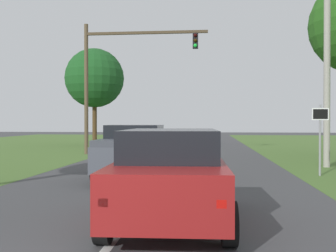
{
  "coord_description": "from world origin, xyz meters",
  "views": [
    {
      "loc": [
        1.56,
        -4.08,
        1.98
      ],
      "look_at": [
        -0.44,
        16.26,
        1.76
      ],
      "focal_mm": 43.04,
      "sensor_mm": 36.0,
      "label": 1
    }
  ],
  "objects_px": {
    "traffic_light": "(117,68)",
    "extra_tree_2": "(95,78)",
    "red_suv_near": "(171,173)",
    "keep_moving_sign": "(320,130)",
    "utility_pole_right": "(327,73)",
    "pickup_truck_lead": "(136,151)"
  },
  "relations": [
    {
      "from": "traffic_light",
      "to": "extra_tree_2",
      "type": "xyz_separation_m",
      "value": [
        -3.71,
        8.12,
        0.3
      ]
    },
    {
      "from": "red_suv_near",
      "to": "keep_moving_sign",
      "type": "relative_size",
      "value": 1.74
    },
    {
      "from": "red_suv_near",
      "to": "utility_pole_right",
      "type": "bearing_deg",
      "value": 60.13
    },
    {
      "from": "red_suv_near",
      "to": "extra_tree_2",
      "type": "distance_m",
      "value": 26.1
    },
    {
      "from": "utility_pole_right",
      "to": "extra_tree_2",
      "type": "bearing_deg",
      "value": 135.62
    },
    {
      "from": "traffic_light",
      "to": "keep_moving_sign",
      "type": "height_order",
      "value": "traffic_light"
    },
    {
      "from": "traffic_light",
      "to": "red_suv_near",
      "type": "bearing_deg",
      "value": -73.61
    },
    {
      "from": "pickup_truck_lead",
      "to": "traffic_light",
      "type": "height_order",
      "value": "traffic_light"
    },
    {
      "from": "red_suv_near",
      "to": "pickup_truck_lead",
      "type": "bearing_deg",
      "value": 106.34
    },
    {
      "from": "extra_tree_2",
      "to": "pickup_truck_lead",
      "type": "bearing_deg",
      "value": -69.83
    },
    {
      "from": "traffic_light",
      "to": "extra_tree_2",
      "type": "height_order",
      "value": "extra_tree_2"
    },
    {
      "from": "utility_pole_right",
      "to": "extra_tree_2",
      "type": "distance_m",
      "value": 20.11
    },
    {
      "from": "red_suv_near",
      "to": "traffic_light",
      "type": "xyz_separation_m",
      "value": [
        -4.75,
        16.14,
        4.26
      ]
    },
    {
      "from": "pickup_truck_lead",
      "to": "utility_pole_right",
      "type": "height_order",
      "value": "utility_pole_right"
    },
    {
      "from": "pickup_truck_lead",
      "to": "red_suv_near",
      "type": "bearing_deg",
      "value": -73.66
    },
    {
      "from": "red_suv_near",
      "to": "pickup_truck_lead",
      "type": "relative_size",
      "value": 0.91
    },
    {
      "from": "red_suv_near",
      "to": "utility_pole_right",
      "type": "height_order",
      "value": "utility_pole_right"
    },
    {
      "from": "red_suv_near",
      "to": "extra_tree_2",
      "type": "height_order",
      "value": "extra_tree_2"
    },
    {
      "from": "traffic_light",
      "to": "utility_pole_right",
      "type": "bearing_deg",
      "value": -29.08
    },
    {
      "from": "utility_pole_right",
      "to": "traffic_light",
      "type": "bearing_deg",
      "value": 150.92
    },
    {
      "from": "pickup_truck_lead",
      "to": "traffic_light",
      "type": "distance_m",
      "value": 11.29
    },
    {
      "from": "red_suv_near",
      "to": "traffic_light",
      "type": "bearing_deg",
      "value": 106.39
    }
  ]
}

